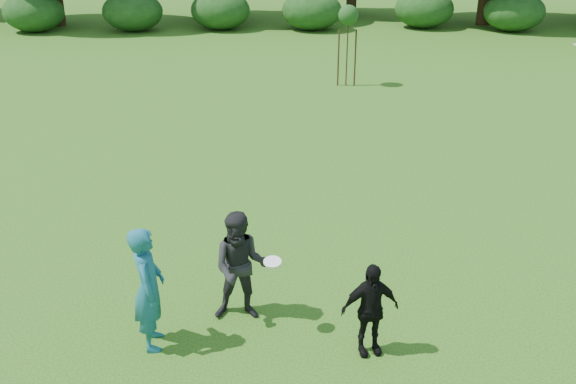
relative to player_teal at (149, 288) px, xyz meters
name	(u,v)px	position (x,y,z in m)	size (l,w,h in m)	color
ground	(283,339)	(1.94, 0.16, -0.97)	(120.00, 120.00, 0.00)	#19470C
player_teal	(149,288)	(0.00, 0.00, 0.00)	(0.71, 0.47, 1.95)	#195C72
player_grey	(241,267)	(1.27, 0.72, -0.06)	(0.89, 0.69, 1.83)	black
player_black	(370,309)	(3.20, -0.10, -0.24)	(0.86, 0.36, 1.47)	black
frisbee	(273,262)	(1.78, 0.38, 0.25)	(0.27, 0.27, 0.07)	white
sapling	(348,17)	(3.73, 15.07, 1.45)	(0.70, 0.70, 2.85)	#3D2818
hillside	(297,67)	(1.38, 68.61, -12.94)	(150.00, 72.00, 52.00)	olive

